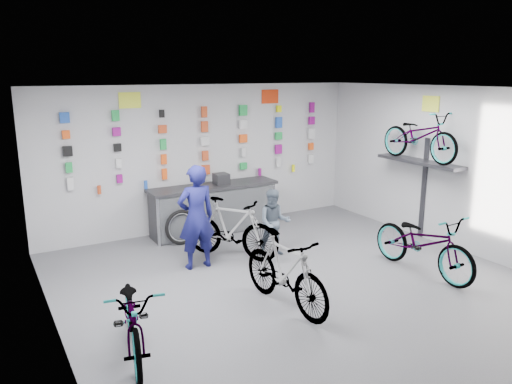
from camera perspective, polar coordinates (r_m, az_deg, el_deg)
floor at (r=7.61m, az=6.96°, el=-11.71°), size 8.00×8.00×0.00m
ceiling at (r=6.89m, az=7.67°, el=11.49°), size 8.00×8.00×0.00m
wall_back at (r=10.50m, az=-5.97°, el=3.94°), size 7.00×0.00×7.00m
wall_left at (r=5.78m, az=-21.74°, el=-4.87°), size 0.00×8.00×8.00m
wall_right at (r=9.59m, az=24.26°, el=1.91°), size 0.00×8.00×8.00m
counter at (r=10.31m, az=-4.79°, el=-1.98°), size 2.70×0.66×1.00m
merch_wall at (r=10.43m, az=-5.30°, el=5.66°), size 5.57×0.08×1.57m
wall_bracket at (r=10.20m, az=18.25°, el=2.85°), size 0.39×1.90×2.00m
sign_left at (r=9.84m, az=-14.22°, el=10.13°), size 0.42×0.02×0.30m
sign_right at (r=11.09m, az=1.62°, el=10.86°), size 0.42×0.02×0.30m
sign_side at (r=10.18m, az=19.33°, el=9.49°), size 0.02×0.40×0.30m
bike_left at (r=6.12m, az=-13.85°, el=-13.66°), size 0.99×1.90×0.95m
bike_center at (r=7.02m, az=3.36°, el=-9.02°), size 0.67×1.84×1.08m
bike_right at (r=8.63m, az=18.59°, el=-5.48°), size 0.76×2.03×1.05m
bike_service at (r=8.86m, az=-2.84°, el=-4.15°), size 1.50×1.76×1.09m
bike_wall at (r=10.06m, az=18.20°, el=6.11°), size 0.63×1.80×0.95m
clerk at (r=8.37m, az=-6.84°, el=-2.87°), size 0.65×0.43×1.77m
customer at (r=8.97m, az=2.10°, el=-3.51°), size 0.73×0.67×1.21m
spare_wheel at (r=9.70m, az=-8.51°, el=-4.00°), size 0.69×0.21×0.68m
register at (r=10.24m, az=-4.00°, el=1.52°), size 0.29×0.31×0.22m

